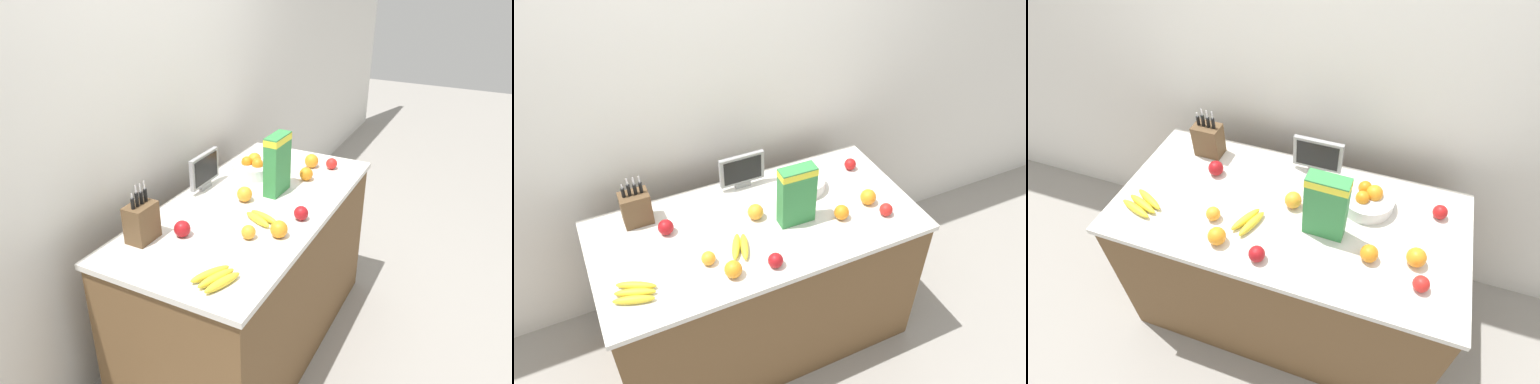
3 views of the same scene
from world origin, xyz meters
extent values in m
plane|color=gray|center=(0.00, 0.00, 0.00)|extent=(14.00, 14.00, 0.00)
cube|color=silver|center=(0.00, 0.63, 1.30)|extent=(9.00, 0.06, 2.60)
cube|color=brown|center=(0.00, 0.00, 0.44)|extent=(1.67, 0.79, 0.89)
cube|color=silver|center=(0.00, 0.00, 0.90)|extent=(1.70, 0.82, 0.03)
cube|color=brown|center=(-0.55, 0.28, 1.01)|extent=(0.15, 0.10, 0.18)
cylinder|color=black|center=(-0.59, 0.28, 1.13)|extent=(0.02, 0.02, 0.05)
cube|color=silver|center=(-0.59, 0.28, 1.16)|extent=(0.01, 0.00, 0.03)
cylinder|color=black|center=(-0.56, 0.28, 1.13)|extent=(0.02, 0.02, 0.06)
cube|color=silver|center=(-0.56, 0.28, 1.19)|extent=(0.01, 0.00, 0.04)
cylinder|color=black|center=(-0.53, 0.28, 1.13)|extent=(0.02, 0.02, 0.06)
cube|color=silver|center=(-0.53, 0.28, 1.18)|extent=(0.01, 0.00, 0.04)
cylinder|color=black|center=(-0.50, 0.28, 1.13)|extent=(0.02, 0.02, 0.06)
cube|color=silver|center=(-0.50, 0.28, 1.18)|extent=(0.01, 0.00, 0.04)
cube|color=gray|center=(0.05, 0.32, 0.93)|extent=(0.09, 0.03, 0.03)
cube|color=gray|center=(0.05, 0.32, 1.04)|extent=(0.26, 0.02, 0.18)
cube|color=black|center=(0.05, 0.31, 1.04)|extent=(0.22, 0.00, 0.15)
cube|color=#338442|center=(0.19, -0.06, 1.09)|extent=(0.19, 0.08, 0.33)
cube|color=yellow|center=(0.19, -0.06, 1.23)|extent=(0.19, 0.08, 0.04)
cylinder|color=silver|center=(0.35, 0.17, 0.95)|extent=(0.26, 0.26, 0.07)
sphere|color=orange|center=(0.38, 0.18, 1.00)|extent=(0.08, 0.08, 0.08)
sphere|color=orange|center=(0.33, 0.20, 1.00)|extent=(0.07, 0.07, 0.07)
sphere|color=orange|center=(0.33, 0.13, 1.00)|extent=(0.07, 0.07, 0.07)
ellipsoid|color=yellow|center=(-0.13, -0.14, 0.94)|extent=(0.09, 0.18, 0.04)
ellipsoid|color=yellow|center=(-0.17, -0.12, 0.94)|extent=(0.11, 0.18, 0.04)
ellipsoid|color=yellow|center=(-0.69, -0.24, 0.94)|extent=(0.19, 0.09, 0.04)
ellipsoid|color=yellow|center=(-0.68, -0.20, 0.94)|extent=(0.19, 0.10, 0.04)
ellipsoid|color=yellow|center=(-0.66, -0.16, 0.94)|extent=(0.18, 0.12, 0.04)
sphere|color=red|center=(0.69, 0.21, 0.95)|extent=(0.07, 0.07, 0.07)
sphere|color=red|center=(0.64, -0.22, 0.95)|extent=(0.07, 0.07, 0.07)
sphere|color=#A31419|center=(-0.44, 0.13, 0.96)|extent=(0.08, 0.08, 0.08)
sphere|color=#A31419|center=(-0.04, -0.30, 0.96)|extent=(0.07, 0.07, 0.07)
sphere|color=orange|center=(-0.32, -0.15, 0.95)|extent=(0.07, 0.07, 0.07)
sphere|color=orange|center=(-0.24, -0.27, 0.96)|extent=(0.08, 0.08, 0.08)
sphere|color=orange|center=(0.61, -0.10, 0.96)|extent=(0.09, 0.09, 0.09)
sphere|color=orange|center=(0.01, 0.05, 0.96)|extent=(0.08, 0.08, 0.08)
sphere|color=orange|center=(0.42, -0.14, 0.96)|extent=(0.08, 0.08, 0.08)
camera|label=1|loc=(-2.08, -1.11, 2.14)|focal=35.00mm
camera|label=2|loc=(-0.74, -1.74, 2.68)|focal=35.00mm
camera|label=3|loc=(0.40, -1.21, 2.36)|focal=28.00mm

